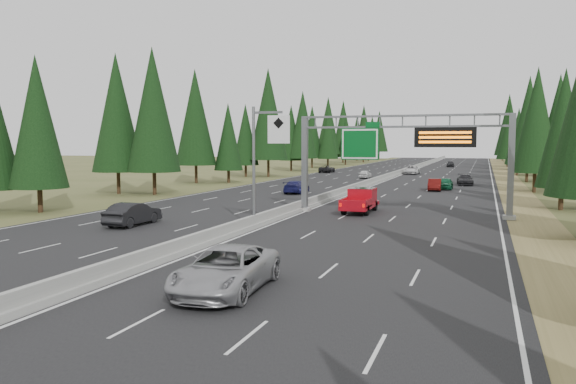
# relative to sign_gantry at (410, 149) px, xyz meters

# --- Properties ---
(road) EXTENTS (32.00, 260.00, 0.08)m
(road) POSITION_rel_sign_gantry_xyz_m (-8.92, 45.12, -5.23)
(road) COLOR black
(road) RESTS_ON ground
(shoulder_right) EXTENTS (3.60, 260.00, 0.06)m
(shoulder_right) POSITION_rel_sign_gantry_xyz_m (8.88, 45.12, -5.24)
(shoulder_right) COLOR olive
(shoulder_right) RESTS_ON ground
(shoulder_left) EXTENTS (3.60, 260.00, 0.06)m
(shoulder_left) POSITION_rel_sign_gantry_xyz_m (-26.72, 45.12, -5.24)
(shoulder_left) COLOR #454E24
(shoulder_left) RESTS_ON ground
(median_barrier) EXTENTS (0.70, 260.00, 0.85)m
(median_barrier) POSITION_rel_sign_gantry_xyz_m (-8.92, 45.12, -4.85)
(median_barrier) COLOR gray
(median_barrier) RESTS_ON road
(sign_gantry) EXTENTS (16.75, 0.98, 7.80)m
(sign_gantry) POSITION_rel_sign_gantry_xyz_m (0.00, 0.00, 0.00)
(sign_gantry) COLOR slate
(sign_gantry) RESTS_ON road
(hov_sign_pole) EXTENTS (2.80, 0.50, 8.00)m
(hov_sign_pole) POSITION_rel_sign_gantry_xyz_m (-8.33, -9.92, -0.54)
(hov_sign_pole) COLOR slate
(hov_sign_pole) RESTS_ON road
(tree_row_right) EXTENTS (11.51, 236.18, 17.82)m
(tree_row_right) POSITION_rel_sign_gantry_xyz_m (13.25, 34.87, 3.45)
(tree_row_right) COLOR black
(tree_row_right) RESTS_ON ground
(tree_row_left) EXTENTS (11.67, 237.93, 18.74)m
(tree_row_left) POSITION_rel_sign_gantry_xyz_m (-30.94, 36.62, 3.86)
(tree_row_left) COLOR black
(tree_row_left) RESTS_ON ground
(silver_minivan) EXTENTS (3.15, 6.20, 1.68)m
(silver_minivan) POSITION_rel_sign_gantry_xyz_m (-3.70, -25.05, -4.35)
(silver_minivan) COLOR #9B9B9F
(silver_minivan) RESTS_ON road
(red_pickup) EXTENTS (2.11, 5.91, 1.93)m
(red_pickup) POSITION_rel_sign_gantry_xyz_m (-4.01, 1.06, -4.12)
(red_pickup) COLOR black
(red_pickup) RESTS_ON road
(car_ahead_green) EXTENTS (1.71, 4.20, 1.43)m
(car_ahead_green) POSITION_rel_sign_gantry_xyz_m (0.99, 26.56, -4.48)
(car_ahead_green) COLOR #145735
(car_ahead_green) RESTS_ON road
(car_ahead_dkred) EXTENTS (1.70, 4.31, 1.40)m
(car_ahead_dkred) POSITION_rel_sign_gantry_xyz_m (-0.07, 24.21, -4.49)
(car_ahead_dkred) COLOR #540E0C
(car_ahead_dkred) RESTS_ON road
(car_ahead_dkgrey) EXTENTS (2.42, 5.06, 1.42)m
(car_ahead_dkgrey) POSITION_rel_sign_gantry_xyz_m (3.02, 34.67, -4.48)
(car_ahead_dkgrey) COLOR black
(car_ahead_dkgrey) RESTS_ON road
(car_ahead_white) EXTENTS (2.56, 5.53, 1.53)m
(car_ahead_white) POSITION_rel_sign_gantry_xyz_m (-6.98, 59.26, -4.42)
(car_ahead_white) COLOR silver
(car_ahead_white) RESTS_ON road
(car_ahead_far) EXTENTS (2.07, 4.30, 1.41)m
(car_ahead_far) POSITION_rel_sign_gantry_xyz_m (-2.16, 92.90, -4.48)
(car_ahead_far) COLOR black
(car_ahead_far) RESTS_ON road
(car_onc_near) EXTENTS (1.67, 4.79, 1.58)m
(car_onc_near) POSITION_rel_sign_gantry_xyz_m (-17.23, -11.53, -4.40)
(car_onc_near) COLOR black
(car_onc_near) RESTS_ON road
(car_onc_blue) EXTENTS (2.21, 5.01, 1.43)m
(car_onc_blue) POSITION_rel_sign_gantry_xyz_m (-14.46, 15.57, -4.47)
(car_onc_blue) COLOR #16174F
(car_onc_blue) RESTS_ON road
(car_onc_white) EXTENTS (1.63, 3.93, 1.33)m
(car_onc_white) POSITION_rel_sign_gantry_xyz_m (-12.53, 44.44, -4.52)
(car_onc_white) COLOR silver
(car_onc_white) RESTS_ON road
(car_onc_far) EXTENTS (2.25, 4.87, 1.35)m
(car_onc_far) POSITION_rel_sign_gantry_xyz_m (-23.04, 59.67, -4.51)
(car_onc_far) COLOR black
(car_onc_far) RESTS_ON road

